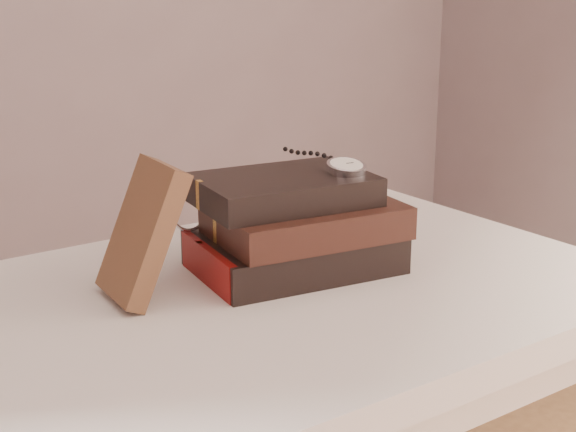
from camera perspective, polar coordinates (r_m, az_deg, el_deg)
table at (r=1.08m, az=-3.32°, el=-9.88°), size 1.00×0.60×0.75m
book_stack at (r=1.12m, az=0.49°, el=-0.68°), size 0.28×0.21×0.13m
journal at (r=1.03m, az=-9.73°, el=-1.05°), size 0.10×0.11×0.17m
pocket_watch at (r=1.12m, az=3.75°, el=3.37°), size 0.06×0.16×0.02m
eyeglasses at (r=1.15m, az=-5.52°, el=0.45°), size 0.12×0.14×0.05m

